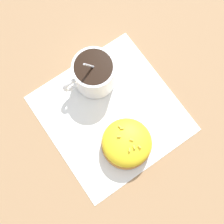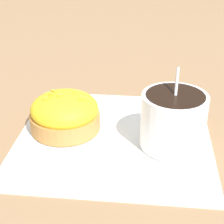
# 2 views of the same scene
# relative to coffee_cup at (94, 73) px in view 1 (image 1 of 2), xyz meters

# --- Properties ---
(ground_plane) EXTENTS (3.00, 3.00, 0.00)m
(ground_plane) POSITION_rel_coffee_cup_xyz_m (-0.08, 0.01, -0.04)
(ground_plane) COLOR #93704C
(paper_napkin) EXTENTS (0.28, 0.27, 0.00)m
(paper_napkin) POSITION_rel_coffee_cup_xyz_m (-0.08, 0.01, -0.04)
(paper_napkin) COLOR white
(paper_napkin) RESTS_ON ground_plane
(coffee_cup) EXTENTS (0.09, 0.12, 0.11)m
(coffee_cup) POSITION_rel_coffee_cup_xyz_m (0.00, 0.00, 0.00)
(coffee_cup) COLOR white
(coffee_cup) RESTS_ON paper_napkin
(frosted_pastry) EXTENTS (0.10, 0.10, 0.06)m
(frosted_pastry) POSITION_rel_coffee_cup_xyz_m (-0.15, 0.02, -0.02)
(frosted_pastry) COLOR #C18442
(frosted_pastry) RESTS_ON paper_napkin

